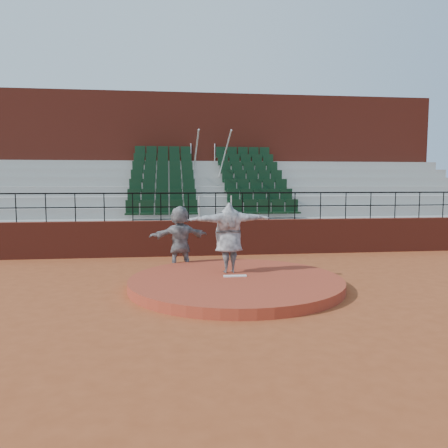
{
  "coord_description": "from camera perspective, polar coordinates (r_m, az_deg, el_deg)",
  "views": [
    {
      "loc": [
        -1.67,
        -10.94,
        2.74
      ],
      "look_at": [
        0.0,
        2.5,
        1.4
      ],
      "focal_mm": 35.0,
      "sensor_mm": 36.0,
      "label": 1
    }
  ],
  "objects": [
    {
      "name": "press_box_facade",
      "position": [
        23.61,
        -3.04,
        7.61
      ],
      "size": [
        24.0,
        3.0,
        7.1
      ],
      "primitive_type": "cube",
      "color": "maroon",
      "rests_on": "ground"
    },
    {
      "name": "ground",
      "position": [
        11.4,
        1.56,
        -8.26
      ],
      "size": [
        90.0,
        90.0,
        0.0
      ],
      "primitive_type": "plane",
      "color": "#974522",
      "rests_on": "ground"
    },
    {
      "name": "pitching_rubber",
      "position": [
        11.48,
        1.45,
        -6.8
      ],
      "size": [
        0.6,
        0.15,
        0.03
      ],
      "primitive_type": "cube",
      "color": "white",
      "rests_on": "pitchers_mound"
    },
    {
      "name": "fielder",
      "position": [
        13.47,
        -5.8,
        -1.83
      ],
      "size": [
        1.93,
        1.0,
        1.99
      ],
      "primitive_type": "imported",
      "rotation": [
        0.0,
        0.0,
        3.38
      ],
      "color": "black",
      "rests_on": "ground"
    },
    {
      "name": "pitchers_mound",
      "position": [
        11.37,
        1.56,
        -7.65
      ],
      "size": [
        5.5,
        5.5,
        0.25
      ],
      "primitive_type": "cylinder",
      "color": "#A13A24",
      "rests_on": "ground"
    },
    {
      "name": "seating_deck",
      "position": [
        19.7,
        -2.2,
        1.84
      ],
      "size": [
        24.0,
        5.97,
        4.63
      ],
      "color": "#999994",
      "rests_on": "ground"
    },
    {
      "name": "boundary_wall",
      "position": [
        16.16,
        -1.09,
        -1.78
      ],
      "size": [
        24.0,
        0.3,
        1.3
      ],
      "primitive_type": "cube",
      "color": "maroon",
      "rests_on": "ground"
    },
    {
      "name": "wall_railing",
      "position": [
        16.04,
        -1.1,
        3.11
      ],
      "size": [
        24.04,
        0.05,
        1.03
      ],
      "color": "black",
      "rests_on": "boundary_wall"
    },
    {
      "name": "pitcher",
      "position": [
        11.84,
        0.62,
        -1.82
      ],
      "size": [
        2.4,
        0.91,
        1.9
      ],
      "primitive_type": "imported",
      "rotation": [
        0.0,
        0.0,
        3.26
      ],
      "color": "black",
      "rests_on": "pitchers_mound"
    }
  ]
}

